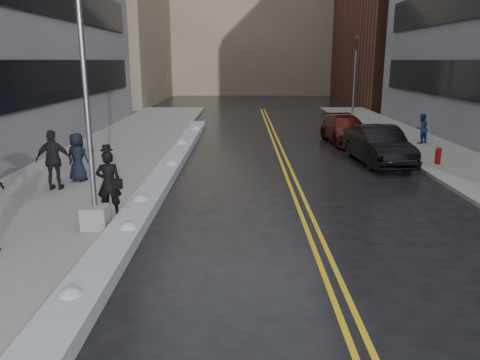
{
  "coord_description": "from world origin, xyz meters",
  "views": [
    {
      "loc": [
        0.58,
        -9.73,
        4.48
      ],
      "look_at": [
        0.52,
        2.67,
        1.3
      ],
      "focal_mm": 35.0,
      "sensor_mm": 36.0,
      "label": 1
    }
  ],
  "objects_px": {
    "lamppost": "(89,139)",
    "car_maroon": "(346,130)",
    "pedestrian_d": "(54,160)",
    "fire_hydrant": "(438,155)",
    "pedestrian_fedora": "(109,183)",
    "pedestrian_c": "(78,157)",
    "pedestrian_east": "(421,129)",
    "car_black": "(378,145)",
    "traffic_signal": "(355,76)"
  },
  "relations": [
    {
      "from": "traffic_signal",
      "to": "pedestrian_c",
      "type": "distance_m",
      "value": 22.1
    },
    {
      "from": "car_maroon",
      "to": "pedestrian_d",
      "type": "bearing_deg",
      "value": -143.26
    },
    {
      "from": "traffic_signal",
      "to": "car_black",
      "type": "height_order",
      "value": "traffic_signal"
    },
    {
      "from": "fire_hydrant",
      "to": "car_maroon",
      "type": "bearing_deg",
      "value": 113.46
    },
    {
      "from": "traffic_signal",
      "to": "car_black",
      "type": "relative_size",
      "value": 1.18
    },
    {
      "from": "lamppost",
      "to": "fire_hydrant",
      "type": "distance_m",
      "value": 14.81
    },
    {
      "from": "pedestrian_east",
      "to": "traffic_signal",
      "type": "bearing_deg",
      "value": -113.21
    },
    {
      "from": "lamppost",
      "to": "pedestrian_d",
      "type": "bearing_deg",
      "value": 123.59
    },
    {
      "from": "pedestrian_east",
      "to": "pedestrian_fedora",
      "type": "bearing_deg",
      "value": 8.19
    },
    {
      "from": "pedestrian_fedora",
      "to": "pedestrian_c",
      "type": "distance_m",
      "value": 4.56
    },
    {
      "from": "traffic_signal",
      "to": "pedestrian_d",
      "type": "distance_m",
      "value": 23.26
    },
    {
      "from": "pedestrian_c",
      "to": "car_maroon",
      "type": "distance_m",
      "value": 14.9
    },
    {
      "from": "pedestrian_east",
      "to": "car_black",
      "type": "height_order",
      "value": "pedestrian_east"
    },
    {
      "from": "traffic_signal",
      "to": "pedestrian_d",
      "type": "height_order",
      "value": "traffic_signal"
    },
    {
      "from": "lamppost",
      "to": "pedestrian_c",
      "type": "xyz_separation_m",
      "value": [
        -2.15,
        5.03,
        -1.49
      ]
    },
    {
      "from": "fire_hydrant",
      "to": "pedestrian_c",
      "type": "distance_m",
      "value": 14.76
    },
    {
      "from": "lamppost",
      "to": "car_black",
      "type": "distance_m",
      "value": 13.33
    },
    {
      "from": "pedestrian_east",
      "to": "car_maroon",
      "type": "height_order",
      "value": "pedestrian_east"
    },
    {
      "from": "traffic_signal",
      "to": "pedestrian_d",
      "type": "bearing_deg",
      "value": -128.26
    },
    {
      "from": "pedestrian_fedora",
      "to": "fire_hydrant",
      "type": "bearing_deg",
      "value": -157.68
    },
    {
      "from": "pedestrian_fedora",
      "to": "car_maroon",
      "type": "xyz_separation_m",
      "value": [
        9.54,
        13.06,
        -0.36
      ]
    },
    {
      "from": "lamppost",
      "to": "car_maroon",
      "type": "bearing_deg",
      "value": 55.67
    },
    {
      "from": "traffic_signal",
      "to": "pedestrian_c",
      "type": "relative_size",
      "value": 3.37
    },
    {
      "from": "pedestrian_d",
      "to": "pedestrian_east",
      "type": "relative_size",
      "value": 1.31
    },
    {
      "from": "traffic_signal",
      "to": "pedestrian_c",
      "type": "bearing_deg",
      "value": -129.42
    },
    {
      "from": "fire_hydrant",
      "to": "car_maroon",
      "type": "relative_size",
      "value": 0.14
    },
    {
      "from": "pedestrian_d",
      "to": "car_black",
      "type": "bearing_deg",
      "value": -160.85
    },
    {
      "from": "fire_hydrant",
      "to": "pedestrian_d",
      "type": "height_order",
      "value": "pedestrian_d"
    },
    {
      "from": "lamppost",
      "to": "fire_hydrant",
      "type": "bearing_deg",
      "value": 33.04
    },
    {
      "from": "traffic_signal",
      "to": "pedestrian_east",
      "type": "xyz_separation_m",
      "value": [
        1.69,
        -8.77,
        -2.47
      ]
    },
    {
      "from": "lamppost",
      "to": "pedestrian_c",
      "type": "relative_size",
      "value": 4.28
    },
    {
      "from": "pedestrian_d",
      "to": "car_maroon",
      "type": "relative_size",
      "value": 0.41
    },
    {
      "from": "pedestrian_d",
      "to": "lamppost",
      "type": "bearing_deg",
      "value": 121.15
    },
    {
      "from": "pedestrian_c",
      "to": "pedestrian_east",
      "type": "xyz_separation_m",
      "value": [
        15.64,
        8.2,
        -0.1
      ]
    },
    {
      "from": "pedestrian_fedora",
      "to": "pedestrian_d",
      "type": "bearing_deg",
      "value": -53.66
    },
    {
      "from": "car_maroon",
      "to": "traffic_signal",
      "type": "bearing_deg",
      "value": 71.22
    },
    {
      "from": "pedestrian_fedora",
      "to": "car_black",
      "type": "bearing_deg",
      "value": -149.26
    },
    {
      "from": "pedestrian_c",
      "to": "pedestrian_east",
      "type": "distance_m",
      "value": 17.66
    },
    {
      "from": "traffic_signal",
      "to": "pedestrian_east",
      "type": "relative_size",
      "value": 3.81
    },
    {
      "from": "car_maroon",
      "to": "car_black",
      "type": "bearing_deg",
      "value": -90.55
    },
    {
      "from": "pedestrian_east",
      "to": "car_maroon",
      "type": "relative_size",
      "value": 0.31
    },
    {
      "from": "lamppost",
      "to": "car_black",
      "type": "xyz_separation_m",
      "value": [
        9.92,
        8.75,
        -1.7
      ]
    },
    {
      "from": "traffic_signal",
      "to": "pedestrian_east",
      "type": "distance_m",
      "value": 9.27
    },
    {
      "from": "fire_hydrant",
      "to": "car_maroon",
      "type": "distance_m",
      "value": 6.67
    },
    {
      "from": "pedestrian_c",
      "to": "car_black",
      "type": "xyz_separation_m",
      "value": [
        12.07,
        3.72,
        -0.21
      ]
    },
    {
      "from": "lamppost",
      "to": "pedestrian_c",
      "type": "distance_m",
      "value": 5.67
    },
    {
      "from": "pedestrian_east",
      "to": "pedestrian_c",
      "type": "bearing_deg",
      "value": -6.41
    },
    {
      "from": "traffic_signal",
      "to": "pedestrian_fedora",
      "type": "relative_size",
      "value": 3.17
    },
    {
      "from": "pedestrian_c",
      "to": "lamppost",
      "type": "bearing_deg",
      "value": 128.83
    },
    {
      "from": "pedestrian_fedora",
      "to": "car_maroon",
      "type": "relative_size",
      "value": 0.37
    }
  ]
}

